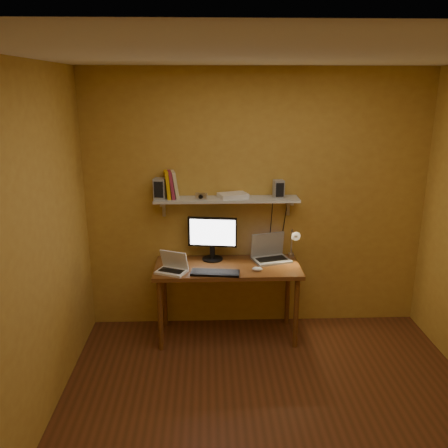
{
  "coord_description": "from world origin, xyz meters",
  "views": [
    {
      "loc": [
        -0.5,
        -2.99,
        2.42
      ],
      "look_at": [
        -0.34,
        1.18,
        1.2
      ],
      "focal_mm": 38.0,
      "sensor_mm": 36.0,
      "label": 1
    }
  ],
  "objects_px": {
    "mouse": "(257,269)",
    "router": "(233,196)",
    "netbook": "(173,266)",
    "shelf_camera": "(201,196)",
    "desk_lamp": "(294,240)",
    "speaker_left": "(160,188)",
    "wall_shelf": "(227,200)",
    "monitor": "(212,236)",
    "keyboard": "(215,273)",
    "desk": "(227,274)",
    "laptop": "(270,253)",
    "speaker_right": "(279,189)"
  },
  "relations": [
    {
      "from": "desk",
      "to": "laptop",
      "type": "xyz_separation_m",
      "value": [
        0.43,
        0.16,
        0.15
      ]
    },
    {
      "from": "speaker_right",
      "to": "router",
      "type": "xyz_separation_m",
      "value": [
        -0.44,
        0.01,
        -0.06
      ]
    },
    {
      "from": "desk",
      "to": "mouse",
      "type": "bearing_deg",
      "value": -27.27
    },
    {
      "from": "speaker_right",
      "to": "router",
      "type": "bearing_deg",
      "value": 172.02
    },
    {
      "from": "desk_lamp",
      "to": "shelf_camera",
      "type": "height_order",
      "value": "shelf_camera"
    },
    {
      "from": "mouse",
      "to": "desk",
      "type": "bearing_deg",
      "value": 167.33
    },
    {
      "from": "desk",
      "to": "laptop",
      "type": "height_order",
      "value": "laptop"
    },
    {
      "from": "wall_shelf",
      "to": "shelf_camera",
      "type": "xyz_separation_m",
      "value": [
        -0.24,
        -0.06,
        0.05
      ]
    },
    {
      "from": "wall_shelf",
      "to": "speaker_right",
      "type": "height_order",
      "value": "speaker_right"
    },
    {
      "from": "speaker_left",
      "to": "router",
      "type": "height_order",
      "value": "speaker_left"
    },
    {
      "from": "laptop",
      "to": "keyboard",
      "type": "bearing_deg",
      "value": -163.31
    },
    {
      "from": "netbook",
      "to": "speaker_right",
      "type": "distance_m",
      "value": 1.26
    },
    {
      "from": "wall_shelf",
      "to": "monitor",
      "type": "relative_size",
      "value": 2.91
    },
    {
      "from": "desk",
      "to": "laptop",
      "type": "distance_m",
      "value": 0.48
    },
    {
      "from": "monitor",
      "to": "shelf_camera",
      "type": "relative_size",
      "value": 4.22
    },
    {
      "from": "monitor",
      "to": "mouse",
      "type": "relative_size",
      "value": 4.75
    },
    {
      "from": "mouse",
      "to": "shelf_camera",
      "type": "xyz_separation_m",
      "value": [
        -0.52,
        0.28,
        0.64
      ]
    },
    {
      "from": "desk_lamp",
      "to": "router",
      "type": "xyz_separation_m",
      "value": [
        -0.6,
        0.08,
        0.44
      ]
    },
    {
      "from": "desk",
      "to": "router",
      "type": "distance_m",
      "value": 0.76
    },
    {
      "from": "laptop",
      "to": "mouse",
      "type": "bearing_deg",
      "value": -133.99
    },
    {
      "from": "keyboard",
      "to": "laptop",
      "type": "bearing_deg",
      "value": 40.44
    },
    {
      "from": "monitor",
      "to": "laptop",
      "type": "relative_size",
      "value": 1.19
    },
    {
      "from": "laptop",
      "to": "speaker_right",
      "type": "relative_size",
      "value": 2.34
    },
    {
      "from": "netbook",
      "to": "shelf_camera",
      "type": "xyz_separation_m",
      "value": [
        0.27,
        0.27,
        0.6
      ]
    },
    {
      "from": "keyboard",
      "to": "router",
      "type": "xyz_separation_m",
      "value": [
        0.18,
        0.41,
        0.64
      ]
    },
    {
      "from": "monitor",
      "to": "keyboard",
      "type": "relative_size",
      "value": 1.07
    },
    {
      "from": "desk",
      "to": "speaker_left",
      "type": "relative_size",
      "value": 7.08
    },
    {
      "from": "monitor",
      "to": "mouse",
      "type": "distance_m",
      "value": 0.57
    },
    {
      "from": "desk",
      "to": "shelf_camera",
      "type": "xyz_separation_m",
      "value": [
        -0.24,
        0.13,
        0.74
      ]
    },
    {
      "from": "laptop",
      "to": "shelf_camera",
      "type": "height_order",
      "value": "shelf_camera"
    },
    {
      "from": "monitor",
      "to": "router",
      "type": "xyz_separation_m",
      "value": [
        0.2,
        0.03,
        0.4
      ]
    },
    {
      "from": "laptop",
      "to": "netbook",
      "type": "xyz_separation_m",
      "value": [
        -0.95,
        -0.29,
        -0.01
      ]
    },
    {
      "from": "shelf_camera",
      "to": "router",
      "type": "height_order",
      "value": "shelf_camera"
    },
    {
      "from": "mouse",
      "to": "speaker_left",
      "type": "distance_m",
      "value": 1.2
    },
    {
      "from": "netbook",
      "to": "desk_lamp",
      "type": "distance_m",
      "value": 1.21
    },
    {
      "from": "monitor",
      "to": "speaker_right",
      "type": "xyz_separation_m",
      "value": [
        0.64,
        0.02,
        0.47
      ]
    },
    {
      "from": "netbook",
      "to": "laptop",
      "type": "bearing_deg",
      "value": 40.98
    },
    {
      "from": "wall_shelf",
      "to": "router",
      "type": "distance_m",
      "value": 0.07
    },
    {
      "from": "speaker_left",
      "to": "shelf_camera",
      "type": "distance_m",
      "value": 0.41
    },
    {
      "from": "keyboard",
      "to": "shelf_camera",
      "type": "xyz_separation_m",
      "value": [
        -0.12,
        0.34,
        0.65
      ]
    },
    {
      "from": "keyboard",
      "to": "monitor",
      "type": "bearing_deg",
      "value": 99.93
    },
    {
      "from": "wall_shelf",
      "to": "keyboard",
      "type": "height_order",
      "value": "wall_shelf"
    },
    {
      "from": "speaker_left",
      "to": "laptop",
      "type": "bearing_deg",
      "value": 7.04
    },
    {
      "from": "speaker_left",
      "to": "wall_shelf",
      "type": "bearing_deg",
      "value": 8.64
    },
    {
      "from": "speaker_left",
      "to": "router",
      "type": "distance_m",
      "value": 0.7
    },
    {
      "from": "shelf_camera",
      "to": "router",
      "type": "distance_m",
      "value": 0.31
    },
    {
      "from": "mouse",
      "to": "desk_lamp",
      "type": "xyz_separation_m",
      "value": [
        0.39,
        0.27,
        0.19
      ]
    },
    {
      "from": "mouse",
      "to": "router",
      "type": "height_order",
      "value": "router"
    },
    {
      "from": "mouse",
      "to": "desk_lamp",
      "type": "relative_size",
      "value": 0.27
    },
    {
      "from": "desk",
      "to": "wall_shelf",
      "type": "height_order",
      "value": "wall_shelf"
    }
  ]
}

